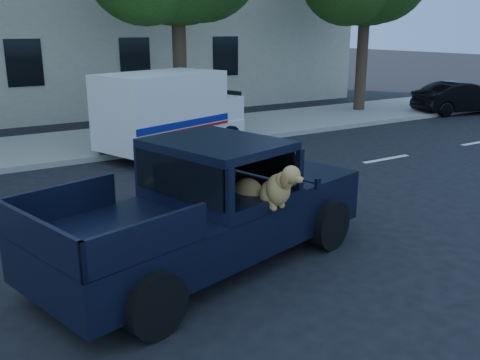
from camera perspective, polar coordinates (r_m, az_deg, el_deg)
The scene contains 6 objects.
ground at distance 7.59m, azimuth -8.31°, elevation -10.76°, with size 120.00×120.00×0.00m, color black.
far_sidewalk at distance 16.02m, azimuth -21.87°, elevation 2.91°, with size 60.00×4.00×0.15m, color gray.
lane_stripes at distance 11.23m, azimuth -6.07°, elevation -1.63°, with size 21.60×0.14×0.01m, color silver, non-canonical shape.
pickup_truck at distance 7.78m, azimuth -4.06°, elevation -4.92°, with size 5.46×3.27×1.83m.
mail_truck at distance 14.84m, azimuth -7.56°, elevation 6.52°, with size 4.45×3.11×2.23m.
parked_sedan at distance 23.49m, azimuth 22.53°, elevation 8.10°, with size 3.87×1.35×1.27m, color black.
Camera 1 is at (-2.64, -6.25, 3.40)m, focal length 40.00 mm.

